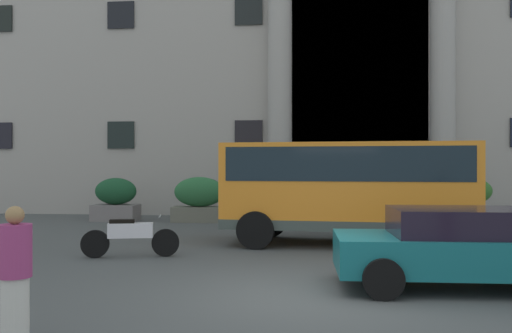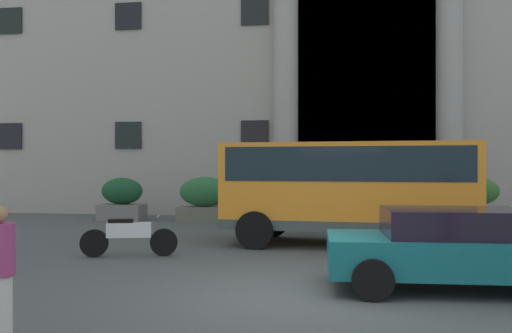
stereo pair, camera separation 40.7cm
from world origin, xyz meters
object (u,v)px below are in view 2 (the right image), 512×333
hedge_planter_entrance_left (468,201)px  hedge_planter_far_east (205,200)px  orange_minibus (348,184)px  hedge_planter_west (122,200)px  parked_estate_mid (453,248)px  scooter_by_planter (127,235)px  hedge_planter_far_west (291,201)px

hedge_planter_entrance_left → hedge_planter_far_east: bearing=-179.3°
orange_minibus → hedge_planter_west: orange_minibus is taller
parked_estate_mid → scooter_by_planter: parked_estate_mid is taller
hedge_planter_west → hedge_planter_far_west: bearing=-1.9°
orange_minibus → scooter_by_planter: (-4.83, -2.43, -1.07)m
scooter_by_planter → hedge_planter_far_west: bearing=54.3°
hedge_planter_far_west → parked_estate_mid: size_ratio=0.52×
orange_minibus → scooter_by_planter: 5.51m
hedge_planter_entrance_left → hedge_planter_west: 12.08m
hedge_planter_far_west → hedge_planter_west: (-6.16, 0.20, -0.01)m
hedge_planter_west → parked_estate_mid: size_ratio=0.40×
hedge_planter_far_east → hedge_planter_west: size_ratio=1.19×
hedge_planter_west → parked_estate_mid: 13.77m
hedge_planter_far_east → parked_estate_mid: size_ratio=0.47×
hedge_planter_far_west → hedge_planter_far_east: bearing=177.3°
hedge_planter_entrance_left → scooter_by_planter: (-8.93, -7.65, -0.34)m
hedge_planter_far_west → parked_estate_mid: bearing=-71.2°
hedge_planter_west → parked_estate_mid: (9.50, -9.97, -0.07)m
scooter_by_planter → hedge_planter_far_east: bearing=76.9°
hedge_planter_entrance_left → scooter_by_planter: 11.77m
hedge_planter_entrance_left → hedge_planter_far_east: 9.00m
hedge_planter_far_east → parked_estate_mid: bearing=-57.1°
hedge_planter_far_east → scooter_by_planter: size_ratio=0.91×
orange_minibus → hedge_planter_far_east: (-4.89, 5.12, -0.77)m
hedge_planter_west → scooter_by_planter: 8.23m
parked_estate_mid → hedge_planter_entrance_left: bearing=73.8°
scooter_by_planter → hedge_planter_west: bearing=98.9°
hedge_planter_west → scooter_by_planter: hedge_planter_west is taller
parked_estate_mid → hedge_planter_far_west: bearing=107.1°
hedge_planter_far_west → hedge_planter_far_east: 3.08m
orange_minibus → hedge_planter_west: 9.54m
orange_minibus → scooter_by_planter: size_ratio=3.02×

